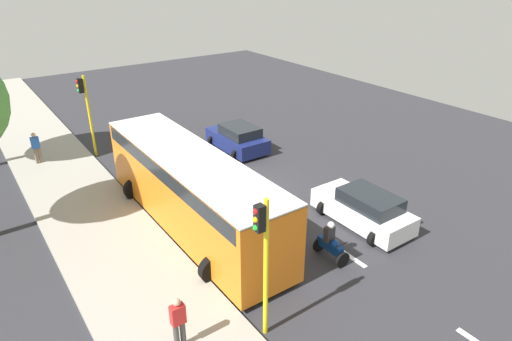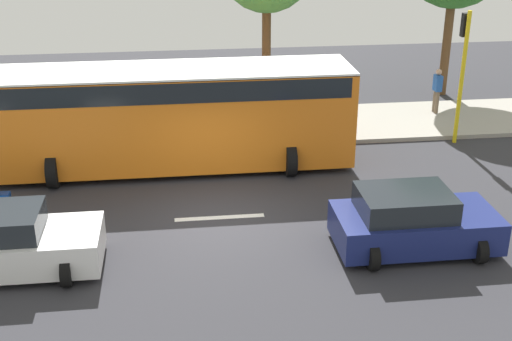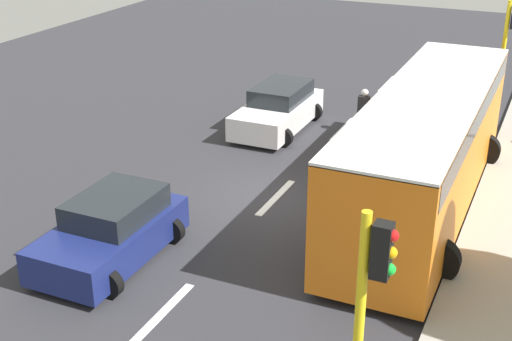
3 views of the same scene
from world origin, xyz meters
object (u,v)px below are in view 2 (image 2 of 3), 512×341
at_px(car_dark_blue, 413,222).
at_px(pedestrian_by_tree, 437,89).
at_px(traffic_light_midblock, 463,58).
at_px(pedestrian_near_signal, 9,109).
at_px(car_white, 2,243).
at_px(city_bus, 171,111).

distance_m(car_dark_blue, pedestrian_by_tree, 10.72).
relative_size(pedestrian_by_tree, traffic_light_midblock, 0.38).
xyz_separation_m(car_dark_blue, pedestrian_near_signal, (9.27, 11.29, 0.35)).
relative_size(car_white, city_bus, 0.39).
distance_m(car_white, traffic_light_midblock, 15.40).
bearing_deg(car_dark_blue, pedestrian_by_tree, -23.75).
relative_size(car_dark_blue, pedestrian_by_tree, 2.31).
xyz_separation_m(car_dark_blue, city_bus, (5.91, 5.70, 1.14)).
bearing_deg(traffic_light_midblock, pedestrian_near_signal, 81.65).
distance_m(pedestrian_by_tree, traffic_light_midblock, 3.37).
distance_m(city_bus, traffic_light_midblock, 9.77).
bearing_deg(car_dark_blue, traffic_light_midblock, -29.31).
xyz_separation_m(city_bus, pedestrian_by_tree, (3.90, -10.01, -0.79)).
relative_size(car_dark_blue, city_bus, 0.35).
bearing_deg(car_white, pedestrian_by_tree, -55.18).
height_order(pedestrian_near_signal, pedestrian_by_tree, same).
distance_m(car_white, city_bus, 7.10).
distance_m(car_white, car_dark_blue, 9.63).
bearing_deg(city_bus, pedestrian_near_signal, 59.03).
relative_size(pedestrian_near_signal, pedestrian_by_tree, 1.00).
bearing_deg(pedestrian_near_signal, car_white, -169.73).
bearing_deg(traffic_light_midblock, pedestrian_by_tree, -7.55).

